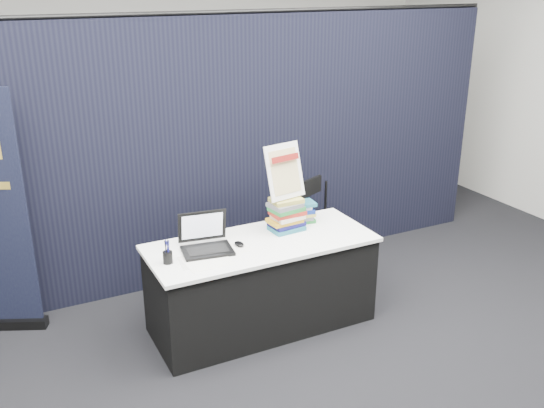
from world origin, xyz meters
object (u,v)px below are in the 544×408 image
Objects in this scene: info_sign at (285,172)px; stacking_chair at (316,227)px; display_table at (262,284)px; book_stack_short at (301,212)px; laptop at (205,242)px; book_stack_tall at (286,214)px.

stacking_chair is (0.54, 0.39, -0.73)m from info_sign.
book_stack_short is (0.48, 0.22, 0.46)m from display_table.
info_sign is (0.28, 0.15, 0.87)m from display_table.
book_stack_short is 0.50× the size of info_sign.
laptop is at bearing -169.94° from book_stack_short.
book_stack_short is at bearing 25.13° from display_table.
laptop is at bearing 176.73° from stacking_chair.
info_sign reaches higher than book_stack_short.
book_stack_tall is at bearing 12.99° from laptop.
laptop reaches higher than book_stack_tall.
laptop is at bearing -175.28° from book_stack_tall.
stacking_chair is at bearing 38.06° from book_stack_tall.
display_table is 1.94× the size of stacking_chair.
stacking_chair is (0.83, 0.55, 0.14)m from display_table.
info_sign is at bearing 15.35° from laptop.
display_table is 3.96× the size of info_sign.
book_stack_short reaches higher than display_table.
laptop is 0.94m from book_stack_short.
book_stack_short is at bearing 28.15° from book_stack_tall.
book_stack_short is 0.45m from info_sign.
stacking_chair is at bearing 42.65° from book_stack_short.
display_table is 0.92m from info_sign.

